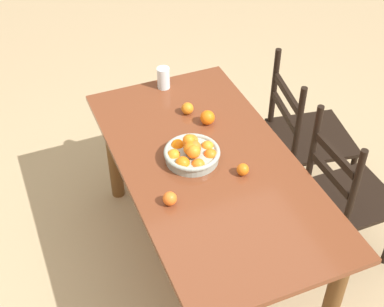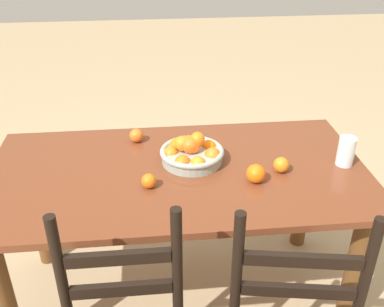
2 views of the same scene
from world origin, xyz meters
name	(u,v)px [view 1 (image 1 of 2)]	position (x,y,z in m)	size (l,w,h in m)	color
ground_plane	(207,258)	(0.00, 0.00, 0.00)	(12.00, 12.00, 0.00)	tan
dining_table	(209,184)	(0.00, 0.00, 0.61)	(1.63, 0.85, 0.74)	brown
chair_near_window	(305,137)	(-0.31, 0.79, 0.44)	(0.53, 0.53, 0.95)	black
chair_by_cabinet	(346,198)	(0.23, 0.72, 0.44)	(0.42, 0.42, 0.97)	black
fruit_bowl	(192,153)	(-0.07, -0.07, 0.79)	(0.28, 0.28, 0.14)	#99A498
orange_loose_0	(243,170)	(0.13, 0.12, 0.77)	(0.06, 0.06, 0.06)	orange
orange_loose_1	(187,108)	(-0.43, 0.06, 0.77)	(0.07, 0.07, 0.07)	orange
orange_loose_2	(170,199)	(0.18, -0.28, 0.77)	(0.07, 0.07, 0.07)	orange
orange_loose_3	(207,118)	(-0.31, 0.12, 0.78)	(0.08, 0.08, 0.08)	orange
drinking_glass	(163,78)	(-0.73, 0.03, 0.81)	(0.07, 0.07, 0.13)	silver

